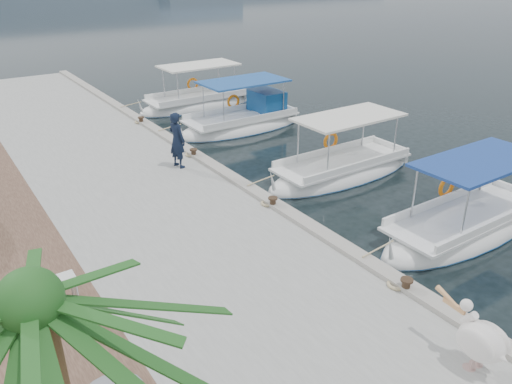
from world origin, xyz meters
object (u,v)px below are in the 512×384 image
Objects in this scene: fishing_caique_d at (243,124)px; pelican at (480,339)px; date_palm at (31,304)px; fisherman at (177,140)px; fishing_caique_c at (342,173)px; fishing_caique_e at (198,105)px; fishing_caique_b at (465,229)px.

fishing_caique_d is 16.29m from pelican.
pelican is at bearing -3.11° from date_palm.
fishing_caique_c is at bearing -134.38° from fisherman.
fisherman is (-5.15, -8.24, 1.36)m from fishing_caique_e.
pelican is 0.79× the size of fisherman.
fishing_caique_b is 11.88m from fishing_caique_d.
date_palm reaches higher than fisherman.
fishing_caique_e is 3.39× the size of fisherman.
fishing_caique_d is 6.51m from fisherman.
fishing_caique_c is 6.03m from fisherman.
fishing_caique_b is 1.31× the size of date_palm.
fishing_caique_e is 1.33× the size of date_palm.
pelican is at bearing -144.18° from fishing_caique_b.
fishing_caique_b is 0.98× the size of fishing_caique_e.
fishing_caique_b and fishing_caique_d have the same top height.
date_palm is (-11.72, -3.22, 4.46)m from fishing_caique_b.
fishing_caique_e is at bearing -45.37° from fisherman.
fishing_caique_b is at bearing -89.34° from fishing_caique_c.
fishing_caique_c is at bearing -90.95° from fishing_caique_d.
fishing_caique_c is 0.96× the size of fishing_caique_e.
fishing_caique_d is at bearing 89.05° from fishing_caique_c.
pelican is at bearing -104.15° from fishing_caique_e.
fishing_caique_b is at bearing -90.21° from fishing_caique_e.
fishing_caique_c is at bearing 60.48° from pelican.
fishing_caique_c is 3.27× the size of fisherman.
fisherman is at bearing 149.00° from fishing_caique_c.
fishing_caique_d is 19.64m from date_palm.
fishing_caique_b is 5.08m from fishing_caique_c.
fisherman is (-0.12, 11.69, 0.36)m from pelican.
fisherman is (-5.14, -3.77, 1.29)m from fishing_caique_d.
date_palm is at bearing 176.89° from pelican.
fisherman reaches higher than pelican.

